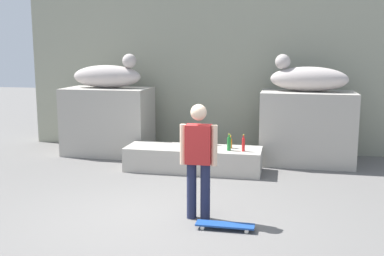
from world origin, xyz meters
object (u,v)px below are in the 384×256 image
(bottle_brown, at_px, (213,140))
(bottle_green, at_px, (229,144))
(skater, at_px, (198,157))
(bottle_orange, at_px, (230,143))
(bottle_red, at_px, (243,144))
(statue_reclining_right, at_px, (307,78))
(skateboard, at_px, (225,225))
(statue_reclining_left, at_px, (108,76))

(bottle_brown, relative_size, bottle_green, 0.83)
(skater, xyz_separation_m, bottle_orange, (0.13, 2.69, -0.34))
(skater, relative_size, bottle_red, 5.09)
(statue_reclining_right, relative_size, bottle_red, 5.01)
(statue_reclining_right, height_order, bottle_red, statue_reclining_right)
(skater, distance_m, bottle_red, 2.50)
(statue_reclining_right, xyz_separation_m, bottle_green, (-1.47, -1.24, -1.21))
(skateboard, height_order, bottle_red, bottle_red)
(skater, xyz_separation_m, bottle_red, (0.41, 2.45, -0.31))
(skater, xyz_separation_m, skateboard, (0.43, -0.34, -0.86))
(statue_reclining_left, distance_m, statue_reclining_right, 4.41)
(statue_reclining_right, distance_m, skater, 4.13)
(statue_reclining_left, relative_size, bottle_green, 4.89)
(bottle_red, distance_m, bottle_orange, 0.38)
(statue_reclining_right, xyz_separation_m, bottle_red, (-1.19, -1.26, -1.21))
(skater, xyz_separation_m, bottle_green, (0.13, 2.47, -0.31))
(bottle_brown, bearing_deg, bottle_red, -35.18)
(bottle_red, xyz_separation_m, bottle_orange, (-0.28, 0.24, -0.03))
(statue_reclining_left, xyz_separation_m, statue_reclining_right, (4.41, 0.00, 0.00))
(bottle_red, bearing_deg, skateboard, -89.53)
(bottle_orange, bearing_deg, statue_reclining_left, 161.04)
(skateboard, bearing_deg, statue_reclining_left, -51.24)
(statue_reclining_left, xyz_separation_m, skateboard, (3.24, -4.04, -1.76))
(statue_reclining_right, height_order, skater, statue_reclining_right)
(bottle_red, bearing_deg, bottle_brown, 144.82)
(skateboard, height_order, bottle_orange, bottle_orange)
(bottle_red, xyz_separation_m, bottle_brown, (-0.67, 0.47, -0.03))
(skater, xyz_separation_m, bottle_brown, (-0.26, 2.92, -0.34))
(skater, height_order, bottle_green, skater)
(statue_reclining_right, distance_m, skateboard, 4.56)
(bottle_red, distance_m, bottle_brown, 0.82)
(bottle_red, bearing_deg, bottle_orange, 139.37)
(skater, height_order, skateboard, skater)
(bottle_green, bearing_deg, statue_reclining_right, 40.09)
(statue_reclining_right, xyz_separation_m, skateboard, (-1.17, -4.04, -1.76))
(bottle_orange, bearing_deg, skater, -92.73)
(bottle_red, bearing_deg, skater, -99.55)
(skateboard, xyz_separation_m, bottle_green, (-0.30, 2.80, 0.55))
(statue_reclining_left, bearing_deg, bottle_red, -21.29)
(bottle_orange, bearing_deg, skateboard, -84.22)
(skateboard, xyz_separation_m, bottle_brown, (-0.70, 3.26, 0.52))
(statue_reclining_right, bearing_deg, bottle_brown, 28.00)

